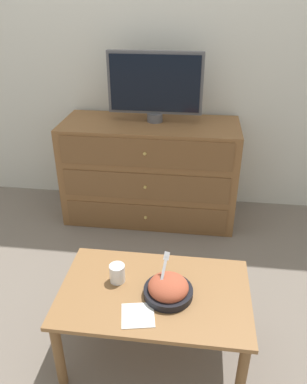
# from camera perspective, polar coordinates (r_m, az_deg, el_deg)

# --- Properties ---
(ground_plane) EXTENTS (12.00, 12.00, 0.00)m
(ground_plane) POSITION_cam_1_polar(r_m,az_deg,el_deg) (3.21, -1.63, -0.53)
(ground_plane) COLOR #70665B
(wall_back) EXTENTS (12.00, 0.05, 2.60)m
(wall_back) POSITION_cam_1_polar(r_m,az_deg,el_deg) (2.83, -1.94, 23.32)
(wall_back) COLOR silver
(wall_back) RESTS_ON ground_plane
(dresser) EXTENTS (1.24, 0.52, 0.74)m
(dresser) POSITION_cam_1_polar(r_m,az_deg,el_deg) (2.78, -0.53, 3.19)
(dresser) COLOR brown
(dresser) RESTS_ON ground_plane
(tv) EXTENTS (0.64, 0.11, 0.47)m
(tv) POSITION_cam_1_polar(r_m,az_deg,el_deg) (2.61, 0.24, 16.01)
(tv) COLOR #515156
(tv) RESTS_ON dresser
(coffee_table) EXTENTS (0.85, 0.52, 0.38)m
(coffee_table) POSITION_cam_1_polar(r_m,az_deg,el_deg) (1.76, 0.13, -16.17)
(coffee_table) COLOR olive
(coffee_table) RESTS_ON ground_plane
(takeout_bowl) EXTENTS (0.22, 0.22, 0.18)m
(takeout_bowl) POSITION_cam_1_polar(r_m,az_deg,el_deg) (1.68, 2.26, -14.52)
(takeout_bowl) COLOR black
(takeout_bowl) RESTS_ON coffee_table
(drink_cup) EXTENTS (0.07, 0.07, 0.09)m
(drink_cup) POSITION_cam_1_polar(r_m,az_deg,el_deg) (1.75, -5.53, -12.35)
(drink_cup) COLOR #9E6638
(drink_cup) RESTS_ON coffee_table
(napkin) EXTENTS (0.16, 0.16, 0.00)m
(napkin) POSITION_cam_1_polar(r_m,az_deg,el_deg) (1.62, -2.39, -18.26)
(napkin) COLOR white
(napkin) RESTS_ON coffee_table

